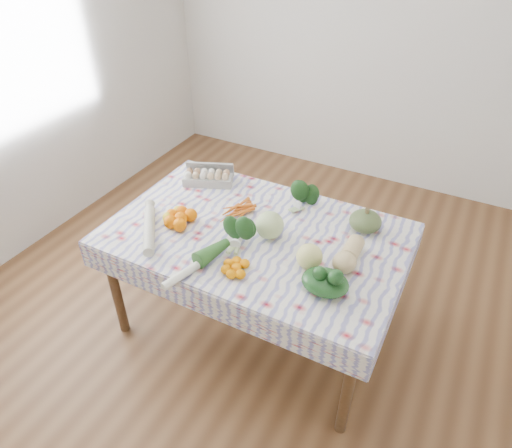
% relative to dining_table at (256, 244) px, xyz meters
% --- Properties ---
extents(ground, '(4.50, 4.50, 0.00)m').
position_rel_dining_table_xyz_m(ground, '(0.00, 0.00, -0.68)').
color(ground, brown).
rests_on(ground, ground).
extents(wall_back, '(4.00, 0.04, 2.80)m').
position_rel_dining_table_xyz_m(wall_back, '(0.00, 2.25, 0.72)').
color(wall_back, silver).
rests_on(wall_back, ground).
extents(dining_table, '(1.60, 1.00, 0.75)m').
position_rel_dining_table_xyz_m(dining_table, '(0.00, 0.00, 0.00)').
color(dining_table, brown).
rests_on(dining_table, ground).
extents(tablecloth, '(1.66, 1.06, 0.01)m').
position_rel_dining_table_xyz_m(tablecloth, '(0.00, 0.00, 0.08)').
color(tablecloth, white).
rests_on(tablecloth, dining_table).
extents(egg_carton, '(0.34, 0.24, 0.08)m').
position_rel_dining_table_xyz_m(egg_carton, '(-0.52, 0.32, 0.13)').
color(egg_carton, '#A9AAA4').
rests_on(egg_carton, tablecloth).
extents(carrot_bunch, '(0.26, 0.25, 0.04)m').
position_rel_dining_table_xyz_m(carrot_bunch, '(-0.18, 0.10, 0.10)').
color(carrot_bunch, '#D66117').
rests_on(carrot_bunch, tablecloth).
extents(kale_bunch, '(0.18, 0.16, 0.13)m').
position_rel_dining_table_xyz_m(kale_bunch, '(0.13, 0.35, 0.15)').
color(kale_bunch, '#163B13').
rests_on(kale_bunch, tablecloth).
extents(kabocha_squash, '(0.24, 0.24, 0.12)m').
position_rel_dining_table_xyz_m(kabocha_squash, '(0.53, 0.31, 0.14)').
color(kabocha_squash, '#495B2F').
rests_on(kabocha_squash, tablecloth).
extents(cabbage, '(0.20, 0.20, 0.16)m').
position_rel_dining_table_xyz_m(cabbage, '(0.08, 0.00, 0.16)').
color(cabbage, '#B7D185').
rests_on(cabbage, tablecloth).
extents(butternut_squash, '(0.12, 0.26, 0.12)m').
position_rel_dining_table_xyz_m(butternut_squash, '(0.54, -0.01, 0.14)').
color(butternut_squash, '#D6B87A').
rests_on(butternut_squash, tablecloth).
extents(orange_cluster, '(0.25, 0.25, 0.08)m').
position_rel_dining_table_xyz_m(orange_cluster, '(-0.42, -0.13, 0.13)').
color(orange_cluster, '#FF7100').
rests_on(orange_cluster, tablecloth).
extents(broccoli, '(0.19, 0.19, 0.11)m').
position_rel_dining_table_xyz_m(broccoli, '(-0.04, -0.14, 0.14)').
color(broccoli, '#1B4619').
rests_on(broccoli, tablecloth).
extents(mandarin_cluster, '(0.22, 0.22, 0.05)m').
position_rel_dining_table_xyz_m(mandarin_cluster, '(0.06, -0.34, 0.11)').
color(mandarin_cluster, orange).
rests_on(mandarin_cluster, tablecloth).
extents(grapefruit, '(0.16, 0.16, 0.13)m').
position_rel_dining_table_xyz_m(grapefruit, '(0.37, -0.13, 0.15)').
color(grapefruit, '#DEDB77').
rests_on(grapefruit, tablecloth).
extents(spinach_bag, '(0.29, 0.26, 0.10)m').
position_rel_dining_table_xyz_m(spinach_bag, '(0.51, -0.25, 0.14)').
color(spinach_bag, '#143815').
rests_on(spinach_bag, tablecloth).
extents(daikon, '(0.31, 0.38, 0.06)m').
position_rel_dining_table_xyz_m(daikon, '(-0.52, -0.29, 0.11)').
color(daikon, beige).
rests_on(daikon, tablecloth).
extents(leek, '(0.16, 0.42, 0.05)m').
position_rel_dining_table_xyz_m(leek, '(-0.13, -0.42, 0.11)').
color(leek, white).
rests_on(leek, tablecloth).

